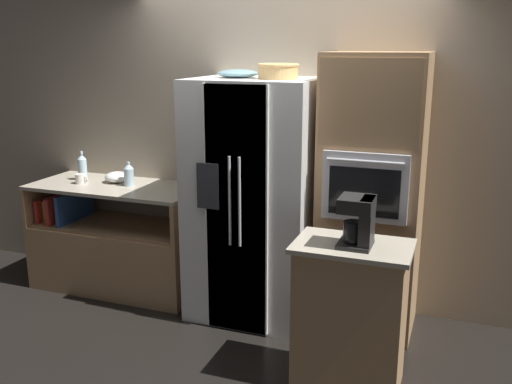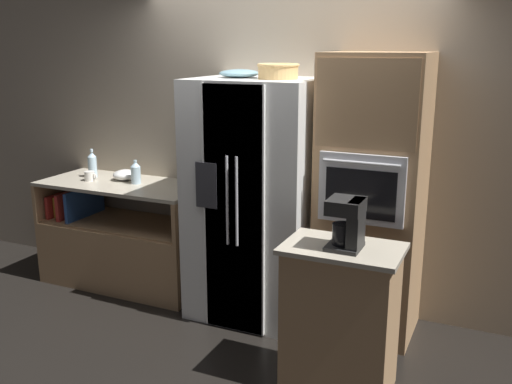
{
  "view_description": "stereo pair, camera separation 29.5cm",
  "coord_description": "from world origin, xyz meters",
  "px_view_note": "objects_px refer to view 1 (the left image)",
  "views": [
    {
      "loc": [
        1.41,
        -3.94,
        2.11
      ],
      "look_at": [
        -0.04,
        -0.03,
        1.03
      ],
      "focal_mm": 40.0,
      "sensor_mm": 36.0,
      "label": 1
    },
    {
      "loc": [
        1.68,
        -3.83,
        2.11
      ],
      "look_at": [
        -0.04,
        -0.03,
        1.03
      ],
      "focal_mm": 40.0,
      "sensor_mm": 36.0,
      "label": 2
    }
  ],
  "objects_px": {
    "bottle_tall": "(82,167)",
    "coffee_maker": "(360,220)",
    "wall_oven": "(371,195)",
    "bottle_short": "(129,174)",
    "mixing_bowl": "(117,177)",
    "wicker_basket": "(278,71)",
    "fruit_bowl": "(238,73)",
    "refrigerator": "(255,200)",
    "mug": "(81,179)"
  },
  "relations": [
    {
      "from": "coffee_maker",
      "to": "mixing_bowl",
      "type": "bearing_deg",
      "value": 157.87
    },
    {
      "from": "refrigerator",
      "to": "coffee_maker",
      "type": "distance_m",
      "value": 1.25
    },
    {
      "from": "refrigerator",
      "to": "fruit_bowl",
      "type": "height_order",
      "value": "fruit_bowl"
    },
    {
      "from": "wicker_basket",
      "to": "coffee_maker",
      "type": "bearing_deg",
      "value": -44.86
    },
    {
      "from": "coffee_maker",
      "to": "bottle_tall",
      "type": "bearing_deg",
      "value": 161.01
    },
    {
      "from": "fruit_bowl",
      "to": "refrigerator",
      "type": "bearing_deg",
      "value": -11.95
    },
    {
      "from": "wall_oven",
      "to": "fruit_bowl",
      "type": "height_order",
      "value": "wall_oven"
    },
    {
      "from": "wicker_basket",
      "to": "bottle_short",
      "type": "height_order",
      "value": "wicker_basket"
    },
    {
      "from": "refrigerator",
      "to": "wicker_basket",
      "type": "bearing_deg",
      "value": -8.71
    },
    {
      "from": "wicker_basket",
      "to": "wall_oven",
      "type": "bearing_deg",
      "value": 9.42
    },
    {
      "from": "wall_oven",
      "to": "wicker_basket",
      "type": "relative_size",
      "value": 6.79
    },
    {
      "from": "bottle_short",
      "to": "mixing_bowl",
      "type": "relative_size",
      "value": 0.99
    },
    {
      "from": "bottle_short",
      "to": "bottle_tall",
      "type": "bearing_deg",
      "value": 175.27
    },
    {
      "from": "refrigerator",
      "to": "bottle_short",
      "type": "bearing_deg",
      "value": 176.25
    },
    {
      "from": "mixing_bowl",
      "to": "fruit_bowl",
      "type": "bearing_deg",
      "value": -5.57
    },
    {
      "from": "wall_oven",
      "to": "fruit_bowl",
      "type": "xyz_separation_m",
      "value": [
        -1.03,
        -0.05,
        0.87
      ]
    },
    {
      "from": "bottle_tall",
      "to": "bottle_short",
      "type": "relative_size",
      "value": 1.25
    },
    {
      "from": "bottle_tall",
      "to": "mixing_bowl",
      "type": "xyz_separation_m",
      "value": [
        0.34,
        0.03,
        -0.07
      ]
    },
    {
      "from": "mug",
      "to": "mixing_bowl",
      "type": "xyz_separation_m",
      "value": [
        0.27,
        0.15,
        0.0
      ]
    },
    {
      "from": "bottle_tall",
      "to": "coffee_maker",
      "type": "bearing_deg",
      "value": -18.99
    },
    {
      "from": "fruit_bowl",
      "to": "bottle_short",
      "type": "height_order",
      "value": "fruit_bowl"
    },
    {
      "from": "wicker_basket",
      "to": "refrigerator",
      "type": "bearing_deg",
      "value": 171.29
    },
    {
      "from": "fruit_bowl",
      "to": "coffee_maker",
      "type": "height_order",
      "value": "fruit_bowl"
    },
    {
      "from": "wall_oven",
      "to": "bottle_tall",
      "type": "height_order",
      "value": "wall_oven"
    },
    {
      "from": "wall_oven",
      "to": "bottle_short",
      "type": "height_order",
      "value": "wall_oven"
    },
    {
      "from": "mug",
      "to": "coffee_maker",
      "type": "height_order",
      "value": "coffee_maker"
    },
    {
      "from": "mug",
      "to": "wicker_basket",
      "type": "bearing_deg",
      "value": -0.83
    },
    {
      "from": "refrigerator",
      "to": "wall_oven",
      "type": "relative_size",
      "value": 0.91
    },
    {
      "from": "wicker_basket",
      "to": "bottle_tall",
      "type": "bearing_deg",
      "value": 175.48
    },
    {
      "from": "wicker_basket",
      "to": "fruit_bowl",
      "type": "xyz_separation_m",
      "value": [
        -0.34,
        0.06,
        -0.03
      ]
    },
    {
      "from": "fruit_bowl",
      "to": "mug",
      "type": "relative_size",
      "value": 2.52
    },
    {
      "from": "wall_oven",
      "to": "bottle_tall",
      "type": "relative_size",
      "value": 7.9
    },
    {
      "from": "refrigerator",
      "to": "coffee_maker",
      "type": "xyz_separation_m",
      "value": [
        0.96,
        -0.79,
        0.18
      ]
    },
    {
      "from": "refrigerator",
      "to": "mug",
      "type": "height_order",
      "value": "refrigerator"
    },
    {
      "from": "refrigerator",
      "to": "fruit_bowl",
      "type": "xyz_separation_m",
      "value": [
        -0.15,
        0.03,
        0.97
      ]
    },
    {
      "from": "bottle_tall",
      "to": "coffee_maker",
      "type": "height_order",
      "value": "coffee_maker"
    },
    {
      "from": "fruit_bowl",
      "to": "bottle_tall",
      "type": "height_order",
      "value": "fruit_bowl"
    },
    {
      "from": "mug",
      "to": "mixing_bowl",
      "type": "relative_size",
      "value": 0.57
    },
    {
      "from": "bottle_tall",
      "to": "mixing_bowl",
      "type": "height_order",
      "value": "bottle_tall"
    },
    {
      "from": "wicker_basket",
      "to": "fruit_bowl",
      "type": "bearing_deg",
      "value": 169.87
    },
    {
      "from": "wall_oven",
      "to": "fruit_bowl",
      "type": "bearing_deg",
      "value": -176.99
    },
    {
      "from": "bottle_tall",
      "to": "mixing_bowl",
      "type": "relative_size",
      "value": 1.24
    },
    {
      "from": "wicker_basket",
      "to": "mug",
      "type": "distance_m",
      "value": 2.05
    },
    {
      "from": "wicker_basket",
      "to": "bottle_short",
      "type": "xyz_separation_m",
      "value": [
        -1.37,
        0.11,
        -0.89
      ]
    },
    {
      "from": "mug",
      "to": "coffee_maker",
      "type": "xyz_separation_m",
      "value": [
        2.58,
        -0.79,
        0.13
      ]
    },
    {
      "from": "wicker_basket",
      "to": "fruit_bowl",
      "type": "relative_size",
      "value": 1.0
    },
    {
      "from": "bottle_short",
      "to": "coffee_maker",
      "type": "xyz_separation_m",
      "value": [
        2.14,
        -0.87,
        0.08
      ]
    },
    {
      "from": "mug",
      "to": "wall_oven",
      "type": "bearing_deg",
      "value": 2.02
    },
    {
      "from": "wicker_basket",
      "to": "mug",
      "type": "xyz_separation_m",
      "value": [
        -1.81,
        0.03,
        -0.95
      ]
    },
    {
      "from": "coffee_maker",
      "to": "bottle_short",
      "type": "bearing_deg",
      "value": 157.9
    }
  ]
}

